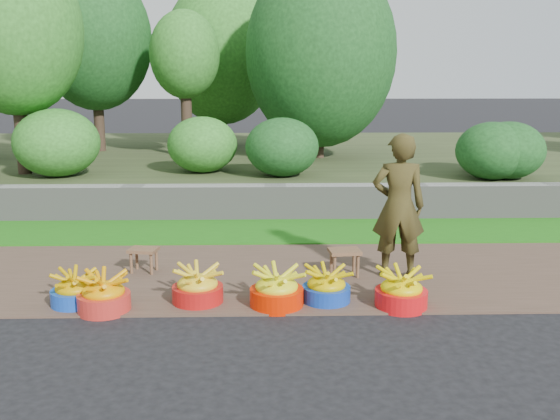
{
  "coord_description": "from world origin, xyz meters",
  "views": [
    {
      "loc": [
        -0.16,
        -5.54,
        2.22
      ],
      "look_at": [
        0.01,
        1.3,
        0.75
      ],
      "focal_mm": 40.0,
      "sensor_mm": 36.0,
      "label": 1
    }
  ],
  "objects_px": {
    "basin_a": "(75,291)",
    "basin_b": "(104,295)",
    "stool_left": "(144,253)",
    "vendor_woman": "(398,206)",
    "basin_e": "(326,287)",
    "basin_f": "(401,291)",
    "basin_c": "(198,287)",
    "stool_right": "(345,255)",
    "basin_d": "(277,290)"
  },
  "relations": [
    {
      "from": "basin_f",
      "to": "vendor_woman",
      "type": "distance_m",
      "value": 1.15
    },
    {
      "from": "basin_e",
      "to": "basin_f",
      "type": "height_order",
      "value": "basin_f"
    },
    {
      "from": "stool_left",
      "to": "vendor_woman",
      "type": "distance_m",
      "value": 2.93
    },
    {
      "from": "stool_left",
      "to": "stool_right",
      "type": "relative_size",
      "value": 0.96
    },
    {
      "from": "basin_c",
      "to": "basin_d",
      "type": "distance_m",
      "value": 0.79
    },
    {
      "from": "basin_f",
      "to": "stool_right",
      "type": "distance_m",
      "value": 1.06
    },
    {
      "from": "basin_a",
      "to": "basin_f",
      "type": "bearing_deg",
      "value": -2.31
    },
    {
      "from": "basin_d",
      "to": "stool_left",
      "type": "height_order",
      "value": "basin_d"
    },
    {
      "from": "basin_a",
      "to": "stool_left",
      "type": "xyz_separation_m",
      "value": [
        0.48,
        1.03,
        0.08
      ]
    },
    {
      "from": "basin_d",
      "to": "basin_e",
      "type": "relative_size",
      "value": 1.09
    },
    {
      "from": "basin_c",
      "to": "basin_f",
      "type": "distance_m",
      "value": 2.01
    },
    {
      "from": "basin_c",
      "to": "stool_right",
      "type": "xyz_separation_m",
      "value": [
        1.56,
        0.79,
        0.09
      ]
    },
    {
      "from": "basin_a",
      "to": "stool_left",
      "type": "height_order",
      "value": "basin_a"
    },
    {
      "from": "stool_left",
      "to": "vendor_woman",
      "type": "relative_size",
      "value": 0.22
    },
    {
      "from": "basin_b",
      "to": "stool_left",
      "type": "bearing_deg",
      "value": 82.37
    },
    {
      "from": "basin_a",
      "to": "basin_d",
      "type": "xyz_separation_m",
      "value": [
        1.98,
        -0.08,
        0.02
      ]
    },
    {
      "from": "basin_b",
      "to": "basin_d",
      "type": "distance_m",
      "value": 1.66
    },
    {
      "from": "stool_right",
      "to": "basin_f",
      "type": "bearing_deg",
      "value": -65.46
    },
    {
      "from": "basin_f",
      "to": "stool_left",
      "type": "distance_m",
      "value": 2.96
    },
    {
      "from": "basin_b",
      "to": "basin_c",
      "type": "bearing_deg",
      "value": 12.74
    },
    {
      "from": "basin_d",
      "to": "stool_left",
      "type": "bearing_deg",
      "value": 143.62
    },
    {
      "from": "basin_c",
      "to": "basin_e",
      "type": "bearing_deg",
      "value": -0.37
    },
    {
      "from": "basin_d",
      "to": "basin_e",
      "type": "height_order",
      "value": "basin_d"
    },
    {
      "from": "stool_right",
      "to": "vendor_woman",
      "type": "xyz_separation_m",
      "value": [
        0.58,
        -0.03,
        0.56
      ]
    },
    {
      "from": "basin_a",
      "to": "vendor_woman",
      "type": "bearing_deg",
      "value": 13.49
    },
    {
      "from": "basin_f",
      "to": "stool_right",
      "type": "bearing_deg",
      "value": 114.54
    },
    {
      "from": "basin_b",
      "to": "basin_d",
      "type": "xyz_separation_m",
      "value": [
        1.66,
        0.08,
        0.01
      ]
    },
    {
      "from": "basin_f",
      "to": "basin_b",
      "type": "bearing_deg",
      "value": -179.41
    },
    {
      "from": "basin_e",
      "to": "basin_c",
      "type": "bearing_deg",
      "value": 179.63
    },
    {
      "from": "basin_a",
      "to": "basin_e",
      "type": "xyz_separation_m",
      "value": [
        2.48,
        0.03,
        0.0
      ]
    },
    {
      "from": "basin_d",
      "to": "basin_b",
      "type": "bearing_deg",
      "value": -177.18
    },
    {
      "from": "basin_a",
      "to": "basin_b",
      "type": "distance_m",
      "value": 0.36
    },
    {
      "from": "basin_d",
      "to": "stool_left",
      "type": "distance_m",
      "value": 1.87
    },
    {
      "from": "basin_a",
      "to": "basin_b",
      "type": "xyz_separation_m",
      "value": [
        0.32,
        -0.16,
        0.01
      ]
    },
    {
      "from": "basin_e",
      "to": "stool_right",
      "type": "distance_m",
      "value": 0.85
    },
    {
      "from": "basin_c",
      "to": "vendor_woman",
      "type": "height_order",
      "value": "vendor_woman"
    },
    {
      "from": "basin_d",
      "to": "basin_f",
      "type": "bearing_deg",
      "value": -2.47
    },
    {
      "from": "basin_a",
      "to": "basin_d",
      "type": "height_order",
      "value": "basin_d"
    },
    {
      "from": "basin_e",
      "to": "vendor_woman",
      "type": "distance_m",
      "value": 1.33
    },
    {
      "from": "stool_left",
      "to": "basin_b",
      "type": "bearing_deg",
      "value": -97.63
    },
    {
      "from": "basin_b",
      "to": "basin_e",
      "type": "xyz_separation_m",
      "value": [
        2.16,
        0.19,
        -0.01
      ]
    },
    {
      "from": "basin_e",
      "to": "basin_f",
      "type": "distance_m",
      "value": 0.74
    },
    {
      "from": "vendor_woman",
      "to": "basin_d",
      "type": "bearing_deg",
      "value": 37.39
    },
    {
      "from": "basin_c",
      "to": "stool_right",
      "type": "bearing_deg",
      "value": 26.72
    },
    {
      "from": "basin_b",
      "to": "basin_f",
      "type": "height_order",
      "value": "basin_f"
    },
    {
      "from": "basin_e",
      "to": "stool_right",
      "type": "relative_size",
      "value": 1.31
    },
    {
      "from": "stool_right",
      "to": "basin_e",
      "type": "bearing_deg",
      "value": -109.46
    },
    {
      "from": "basin_b",
      "to": "basin_d",
      "type": "bearing_deg",
      "value": 2.82
    },
    {
      "from": "basin_a",
      "to": "basin_d",
      "type": "distance_m",
      "value": 1.99
    },
    {
      "from": "basin_a",
      "to": "basin_b",
      "type": "bearing_deg",
      "value": -26.28
    }
  ]
}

